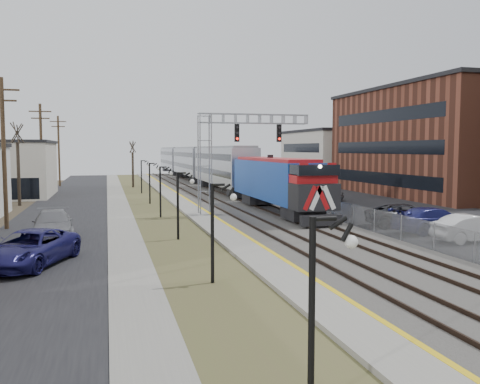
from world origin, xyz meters
name	(u,v)px	position (x,y,z in m)	size (l,w,h in m)	color
ground	(422,352)	(0.00, 0.00, 0.00)	(160.00, 160.00, 0.00)	#473D2D
street_west	(66,210)	(-11.50, 35.00, 0.02)	(7.00, 120.00, 0.04)	black
sidewalk	(119,208)	(-7.00, 35.00, 0.04)	(2.00, 120.00, 0.08)	gray
grass_median	(153,208)	(-4.00, 35.00, 0.03)	(4.00, 120.00, 0.06)	brown
platform	(186,206)	(-1.00, 35.00, 0.12)	(2.00, 120.00, 0.24)	gray
ballast_bed	(238,204)	(4.00, 35.00, 0.10)	(8.00, 120.00, 0.20)	#595651
parking_lot	(353,202)	(16.00, 35.00, 0.02)	(16.00, 120.00, 0.04)	black
platform_edge	(195,204)	(-0.12, 35.00, 0.24)	(0.24, 120.00, 0.01)	gold
track_near	(217,203)	(2.00, 35.00, 0.28)	(1.58, 120.00, 0.15)	#2D2119
track_far	(253,202)	(5.50, 35.00, 0.28)	(1.58, 120.00, 0.15)	#2D2119
train	(200,165)	(5.50, 63.49, 2.92)	(3.00, 85.85, 5.33)	#133C9A
signal_gantry	(226,146)	(1.22, 27.99, 5.59)	(9.00, 1.07, 8.15)	gray
lampposts	(177,206)	(-4.00, 18.29, 2.00)	(0.14, 62.14, 4.00)	black
utility_poles	(4,154)	(-14.50, 25.00, 5.00)	(0.28, 80.28, 10.00)	#4C3823
fence	(280,196)	(8.20, 35.00, 0.80)	(0.04, 120.00, 1.60)	gray
bare_trees	(55,177)	(-12.66, 38.91, 2.70)	(12.30, 42.30, 5.95)	#382D23
car_lot_b	(474,229)	(12.26, 12.97, 0.78)	(1.66, 4.76, 1.57)	silver
car_lot_c	(407,216)	(11.87, 19.05, 0.77)	(2.56, 5.55, 1.54)	black
car_lot_d	(435,221)	(12.05, 16.32, 0.81)	(2.27, 5.58, 1.62)	navy
car_lot_e	(321,193)	(13.37, 36.87, 0.79)	(1.86, 4.62, 1.57)	slate
car_lot_f	(315,193)	(12.73, 37.14, 0.77)	(1.63, 4.66, 1.54)	#0C4013
car_street_a	(30,249)	(-11.44, 13.10, 0.80)	(2.67, 5.79, 1.61)	navy
car_street_b	(53,225)	(-11.16, 20.63, 0.81)	(2.27, 5.59, 1.62)	slate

